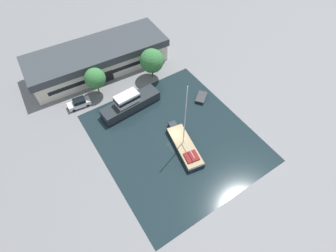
% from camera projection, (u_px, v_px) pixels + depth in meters
% --- Properties ---
extents(ground_plane, '(440.00, 440.00, 0.00)m').
position_uv_depth(ground_plane, '(175.00, 137.00, 48.29)').
color(ground_plane, slate).
extents(water_canal, '(26.32, 29.39, 0.01)m').
position_uv_depth(water_canal, '(175.00, 137.00, 48.29)').
color(water_canal, '#19282D').
rests_on(water_canal, ground).
extents(warehouse_building, '(31.24, 12.38, 5.35)m').
position_uv_depth(warehouse_building, '(98.00, 58.00, 58.35)').
color(warehouse_building, beige).
rests_on(warehouse_building, ground).
extents(quay_tree_near_building, '(5.08, 5.08, 6.90)m').
position_uv_depth(quay_tree_near_building, '(152.00, 61.00, 55.13)').
color(quay_tree_near_building, brown).
rests_on(quay_tree_near_building, ground).
extents(quay_tree_by_water, '(4.23, 4.23, 6.26)m').
position_uv_depth(quay_tree_by_water, '(95.00, 78.00, 52.06)').
color(quay_tree_by_water, brown).
rests_on(quay_tree_by_water, ground).
extents(parked_car, '(4.60, 2.25, 1.82)m').
position_uv_depth(parked_car, '(79.00, 103.00, 52.38)').
color(parked_car, silver).
rests_on(parked_car, ground).
extents(sailboat_moored, '(4.80, 10.98, 14.48)m').
position_uv_depth(sailboat_moored, '(184.00, 146.00, 46.38)').
color(sailboat_moored, '#23282D').
rests_on(sailboat_moored, water_canal).
extents(motor_cruiser, '(12.44, 4.26, 3.98)m').
position_uv_depth(motor_cruiser, '(130.00, 103.00, 51.57)').
color(motor_cruiser, '#23282D').
rests_on(motor_cruiser, water_canal).
extents(small_dinghy, '(3.68, 3.41, 0.63)m').
position_uv_depth(small_dinghy, '(201.00, 97.00, 54.11)').
color(small_dinghy, '#23282D').
rests_on(small_dinghy, water_canal).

